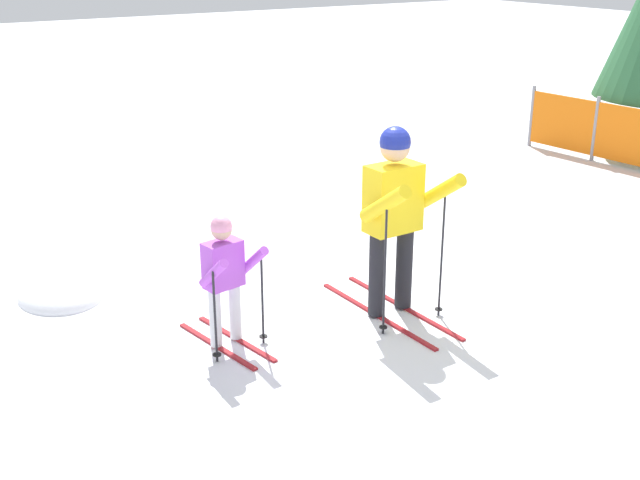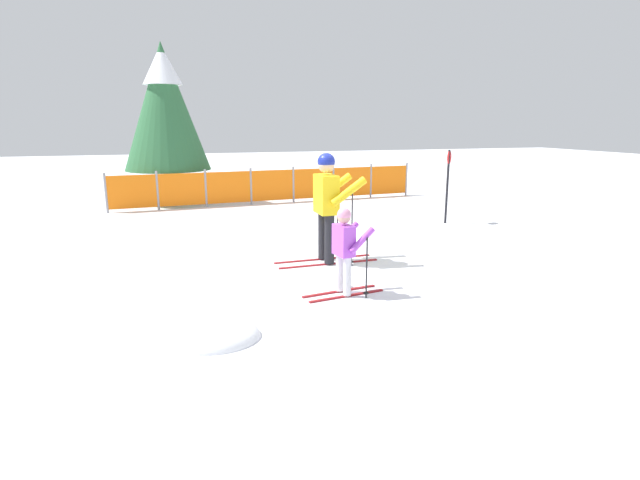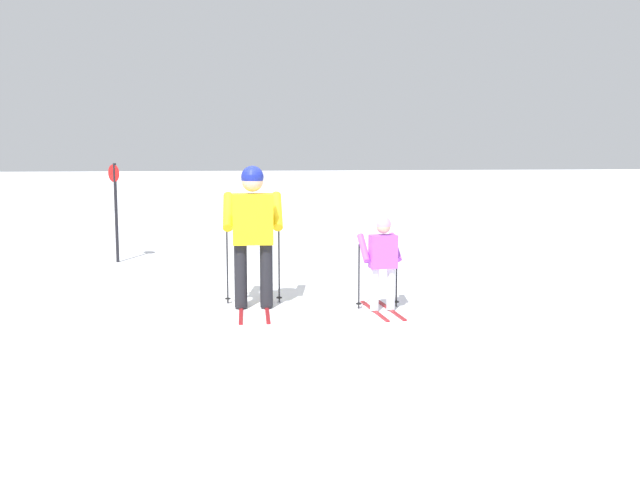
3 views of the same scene
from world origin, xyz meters
TOP-DOWN VIEW (x-y plane):
  - ground_plane at (0.00, 0.00)m, footprint 60.00×60.00m
  - skier_adult at (0.08, 0.03)m, footprint 1.62×0.72m
  - skier_child at (-0.19, -1.49)m, footprint 1.08×0.54m
  - safety_fence at (0.49, 6.13)m, footprint 8.44×0.65m
  - conifer_far at (-2.18, 7.16)m, footprint 2.28×2.28m
  - trail_marker at (3.54, 2.25)m, footprint 0.22×0.21m
  - snow_mound at (-1.92, -2.38)m, footprint 0.92×0.79m

SIDE VIEW (x-z plane):
  - ground_plane at x=0.00m, z-range 0.00..0.00m
  - snow_mound at x=-1.92m, z-range -0.18..0.18m
  - safety_fence at x=0.49m, z-range 0.00..0.98m
  - skier_child at x=-0.19m, z-range 0.09..1.22m
  - trail_marker at x=3.54m, z-range 0.18..1.77m
  - skier_adult at x=0.08m, z-range 0.17..1.88m
  - conifer_far at x=-2.18m, z-range 0.50..4.73m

